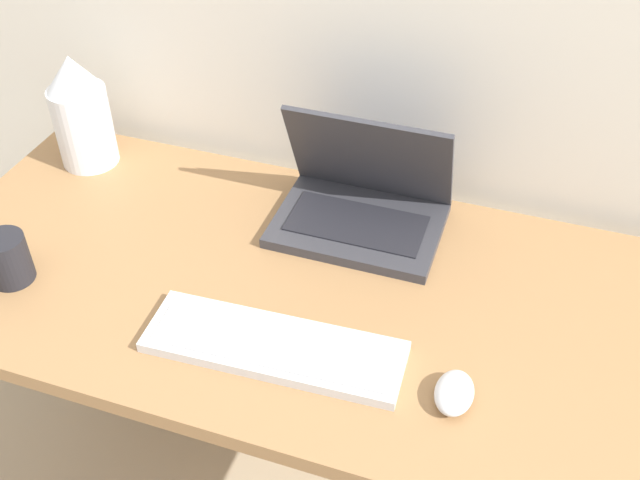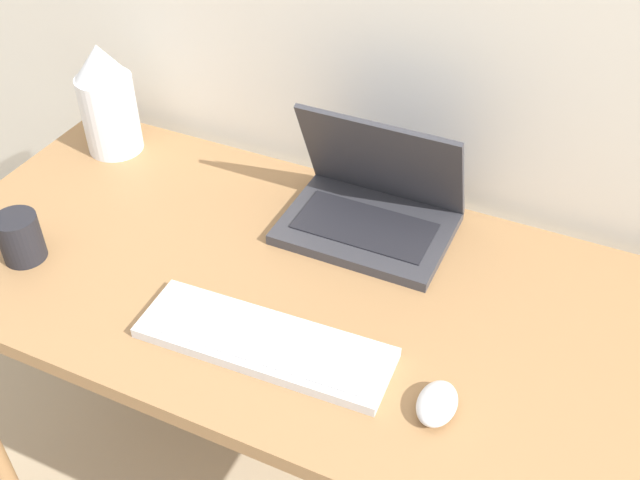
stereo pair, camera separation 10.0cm
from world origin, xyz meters
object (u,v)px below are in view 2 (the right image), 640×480
at_px(mug, 20,238).
at_px(keyboard, 264,342).
at_px(mouse, 437,403).
at_px(laptop, 372,204).
at_px(vase, 107,100).

bearing_deg(mug, keyboard, -1.10).
bearing_deg(mug, mouse, -1.03).
bearing_deg(mouse, keyboard, 179.08).
bearing_deg(mug, laptop, 33.25).
bearing_deg(laptop, vase, 178.55).
xyz_separation_m(keyboard, mouse, (0.29, -0.00, 0.01)).
xyz_separation_m(vase, mug, (0.07, -0.36, -0.07)).
height_order(mouse, mug, mug).
distance_m(keyboard, mouse, 0.29).
bearing_deg(mug, vase, 101.08).
xyz_separation_m(mouse, mug, (-0.78, 0.01, 0.03)).
height_order(laptop, keyboard, laptop).
relative_size(laptop, mouse, 3.61).
bearing_deg(vase, laptop, -1.45).
bearing_deg(vase, mug, -78.92).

